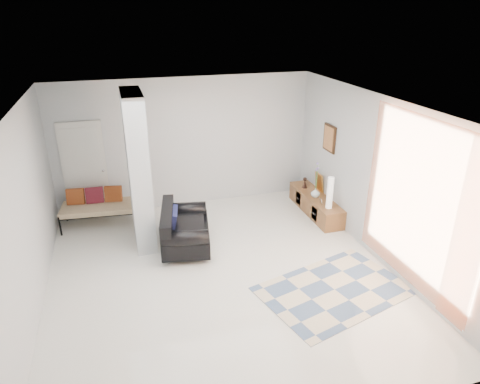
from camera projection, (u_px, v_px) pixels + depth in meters
name	position (u px, v px, depth m)	size (l,w,h in m)	color
floor	(222.00, 275.00, 7.07)	(6.00, 6.00, 0.00)	silver
ceiling	(218.00, 107.00, 5.96)	(6.00, 6.00, 0.00)	white
wall_back	(186.00, 143.00, 9.16)	(6.00, 6.00, 0.00)	silver
wall_front	(301.00, 328.00, 3.88)	(6.00, 6.00, 0.00)	silver
wall_left	(24.00, 222.00, 5.79)	(6.00, 6.00, 0.00)	silver
wall_right	(377.00, 179.00, 7.25)	(6.00, 6.00, 0.00)	silver
partition_column	(138.00, 170.00, 7.64)	(0.35, 1.20, 2.80)	#B7BCBF
hallway_door	(85.00, 171.00, 8.72)	(0.85, 0.06, 2.04)	silver
curtain	(418.00, 205.00, 6.19)	(2.55, 2.55, 0.00)	#F57440
wall_art	(330.00, 138.00, 8.63)	(0.04, 0.45, 0.55)	#331D0E
media_console	(315.00, 204.00, 9.16)	(0.45, 1.80, 0.80)	brown
loveseat	(182.00, 229.00, 7.80)	(1.07, 1.55, 0.76)	silver
daybed	(101.00, 205.00, 8.60)	(1.64, 0.82, 0.77)	black
area_rug	(335.00, 290.00, 6.70)	(2.25, 1.50, 0.01)	beige
cylinder_lamp	(330.00, 193.00, 8.41)	(0.12, 0.12, 0.65)	white
bronze_figurine	(305.00, 183.00, 9.44)	(0.12, 0.12, 0.24)	black
vase	(315.00, 193.00, 8.98)	(0.19, 0.19, 0.20)	white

